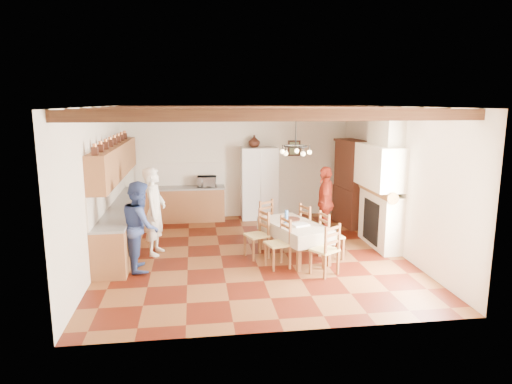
# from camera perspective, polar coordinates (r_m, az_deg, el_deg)

# --- Properties ---
(floor) EXTENTS (6.00, 6.50, 0.02)m
(floor) POSITION_cam_1_polar(r_m,az_deg,el_deg) (9.50, -0.36, -7.85)
(floor) COLOR #4A1409
(floor) RESTS_ON ground
(ceiling) EXTENTS (6.00, 6.50, 0.02)m
(ceiling) POSITION_cam_1_polar(r_m,az_deg,el_deg) (8.97, -0.38, 10.70)
(ceiling) COLOR white
(ceiling) RESTS_ON ground
(wall_back) EXTENTS (6.00, 0.02, 3.00)m
(wall_back) POSITION_cam_1_polar(r_m,az_deg,el_deg) (12.32, -2.34, 3.79)
(wall_back) COLOR beige
(wall_back) RESTS_ON ground
(wall_front) EXTENTS (6.00, 0.02, 3.00)m
(wall_front) POSITION_cam_1_polar(r_m,az_deg,el_deg) (5.97, 3.70, -4.26)
(wall_front) COLOR beige
(wall_front) RESTS_ON ground
(wall_left) EXTENTS (0.02, 6.50, 3.00)m
(wall_left) POSITION_cam_1_polar(r_m,az_deg,el_deg) (9.23, -19.24, 0.65)
(wall_left) COLOR beige
(wall_left) RESTS_ON ground
(wall_right) EXTENTS (0.02, 6.50, 3.00)m
(wall_right) POSITION_cam_1_polar(r_m,az_deg,el_deg) (9.96, 17.08, 1.52)
(wall_right) COLOR beige
(wall_right) RESTS_ON ground
(ceiling_beams) EXTENTS (6.00, 6.30, 0.16)m
(ceiling_beams) POSITION_cam_1_polar(r_m,az_deg,el_deg) (8.98, -0.38, 10.06)
(ceiling_beams) COLOR #341912
(ceiling_beams) RESTS_ON ground
(lower_cabinets_left) EXTENTS (0.60, 4.30, 0.86)m
(lower_cabinets_left) POSITION_cam_1_polar(r_m,az_deg,el_deg) (10.41, -16.07, -4.04)
(lower_cabinets_left) COLOR brown
(lower_cabinets_left) RESTS_ON ground
(lower_cabinets_back) EXTENTS (2.30, 0.60, 0.86)m
(lower_cabinets_back) POSITION_cam_1_polar(r_m,az_deg,el_deg) (12.15, -9.45, -1.59)
(lower_cabinets_back) COLOR brown
(lower_cabinets_back) RESTS_ON ground
(countertop_left) EXTENTS (0.62, 4.30, 0.04)m
(countertop_left) POSITION_cam_1_polar(r_m,az_deg,el_deg) (10.31, -16.21, -1.62)
(countertop_left) COLOR slate
(countertop_left) RESTS_ON lower_cabinets_left
(countertop_back) EXTENTS (2.34, 0.62, 0.04)m
(countertop_back) POSITION_cam_1_polar(r_m,az_deg,el_deg) (12.06, -9.52, 0.50)
(countertop_back) COLOR slate
(countertop_back) RESTS_ON lower_cabinets_back
(backsplash_left) EXTENTS (0.03, 4.30, 0.60)m
(backsplash_left) POSITION_cam_1_polar(r_m,az_deg,el_deg) (10.29, -17.87, 0.08)
(backsplash_left) COLOR #EFE3CF
(backsplash_left) RESTS_ON ground
(backsplash_back) EXTENTS (2.30, 0.03, 0.60)m
(backsplash_back) POSITION_cam_1_polar(r_m,az_deg,el_deg) (12.29, -9.53, 2.21)
(backsplash_back) COLOR #EFE3CF
(backsplash_back) RESTS_ON ground
(upper_cabinets) EXTENTS (0.35, 4.20, 0.70)m
(upper_cabinets) POSITION_cam_1_polar(r_m,az_deg,el_deg) (10.16, -17.20, 3.70)
(upper_cabinets) COLOR brown
(upper_cabinets) RESTS_ON ground
(fireplace) EXTENTS (0.56, 1.60, 2.80)m
(fireplace) POSITION_cam_1_polar(r_m,az_deg,el_deg) (10.04, 15.07, 1.13)
(fireplace) COLOR beige
(fireplace) RESTS_ON ground
(wall_picture) EXTENTS (0.34, 0.03, 0.42)m
(wall_picture) POSITION_cam_1_polar(r_m,az_deg,el_deg) (12.49, 4.79, 5.48)
(wall_picture) COLOR #321C15
(wall_picture) RESTS_ON ground
(refrigerator) EXTENTS (0.96, 0.80, 1.91)m
(refrigerator) POSITION_cam_1_polar(r_m,az_deg,el_deg) (12.25, 0.34, 1.18)
(refrigerator) COLOR white
(refrigerator) RESTS_ON floor
(hutch) EXTENTS (0.63, 1.24, 2.16)m
(hutch) POSITION_cam_1_polar(r_m,az_deg,el_deg) (11.73, 11.80, 1.11)
(hutch) COLOR #3B1C11
(hutch) RESTS_ON floor
(dining_table) EXTENTS (1.31, 1.81, 0.71)m
(dining_table) POSITION_cam_1_polar(r_m,az_deg,el_deg) (9.16, 4.80, -4.40)
(dining_table) COLOR beige
(dining_table) RESTS_ON floor
(chandelier) EXTENTS (0.47, 0.47, 0.03)m
(chandelier) POSITION_cam_1_polar(r_m,az_deg,el_deg) (8.86, 4.97, 5.73)
(chandelier) COLOR black
(chandelier) RESTS_ON ground
(chair_left_near) EXTENTS (0.50, 0.51, 0.96)m
(chair_left_near) POSITION_cam_1_polar(r_m,az_deg,el_deg) (8.65, 2.71, -6.36)
(chair_left_near) COLOR brown
(chair_left_near) RESTS_ON floor
(chair_left_far) EXTENTS (0.52, 0.53, 0.96)m
(chair_left_far) POSITION_cam_1_polar(r_m,az_deg,el_deg) (9.18, 0.07, -5.31)
(chair_left_far) COLOR brown
(chair_left_far) RESTS_ON floor
(chair_right_near) EXTENTS (0.48, 0.49, 0.96)m
(chair_right_near) POSITION_cam_1_polar(r_m,az_deg,el_deg) (9.25, 9.42, -5.34)
(chair_right_near) COLOR brown
(chair_right_near) RESTS_ON floor
(chair_right_far) EXTENTS (0.52, 0.53, 0.96)m
(chair_right_far) POSITION_cam_1_polar(r_m,az_deg,el_deg) (9.86, 6.94, -4.22)
(chair_right_far) COLOR brown
(chair_right_far) RESTS_ON floor
(chair_end_near) EXTENTS (0.57, 0.56, 0.96)m
(chair_end_near) POSITION_cam_1_polar(r_m,az_deg,el_deg) (8.39, 8.57, -7.04)
(chair_end_near) COLOR brown
(chair_end_near) RESTS_ON floor
(chair_end_far) EXTENTS (0.57, 0.57, 0.96)m
(chair_end_far) POSITION_cam_1_polar(r_m,az_deg,el_deg) (10.06, 1.94, -3.84)
(chair_end_far) COLOR brown
(chair_end_far) RESTS_ON floor
(person_man) EXTENTS (0.56, 0.73, 1.81)m
(person_man) POSITION_cam_1_polar(r_m,az_deg,el_deg) (9.51, -12.55, -2.36)
(person_man) COLOR white
(person_man) RESTS_ON floor
(person_woman_blue) EXTENTS (0.75, 0.90, 1.67)m
(person_woman_blue) POSITION_cam_1_polar(r_m,az_deg,el_deg) (8.73, -14.25, -4.11)
(person_woman_blue) COLOR #354888
(person_woman_blue) RESTS_ON floor
(person_woman_red) EXTENTS (0.70, 1.06, 1.67)m
(person_woman_red) POSITION_cam_1_polar(r_m,az_deg,el_deg) (10.52, 8.65, -1.30)
(person_woman_red) COLOR #AD301C
(person_woman_red) RESTS_ON floor
(microwave) EXTENTS (0.51, 0.36, 0.27)m
(microwave) POSITION_cam_1_polar(r_m,az_deg,el_deg) (12.03, -6.15, 1.32)
(microwave) COLOR silver
(microwave) RESTS_ON countertop_back
(fridge_vase) EXTENTS (0.34, 0.34, 0.32)m
(fridge_vase) POSITION_cam_1_polar(r_m,az_deg,el_deg) (12.09, -0.22, 6.38)
(fridge_vase) COLOR #3B1C11
(fridge_vase) RESTS_ON refrigerator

